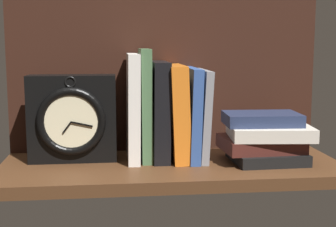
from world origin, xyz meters
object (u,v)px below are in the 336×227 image
at_px(book_blue_modern, 191,113).
at_px(book_gray_chess, 201,114).
at_px(book_orange_pandolfini, 177,112).
at_px(framed_clock, 72,119).
at_px(book_stack_side, 265,138).
at_px(book_black_skeptic, 160,111).
at_px(book_green_romantic, 145,105).
at_px(book_white_catcher, 133,107).

height_order(book_blue_modern, book_gray_chess, book_blue_modern).
relative_size(book_orange_pandolfini, book_gray_chess, 1.05).
height_order(book_orange_pandolfini, framed_clock, book_orange_pandolfini).
bearing_deg(book_gray_chess, book_blue_modern, 180.00).
xyz_separation_m(framed_clock, book_stack_side, (0.41, -0.05, -0.04)).
bearing_deg(framed_clock, book_orange_pandolfini, 1.25).
height_order(book_black_skeptic, framed_clock, book_black_skeptic).
distance_m(book_orange_pandolfini, book_gray_chess, 0.05).
relative_size(book_black_skeptic, book_stack_side, 1.10).
bearing_deg(book_black_skeptic, book_orange_pandolfini, 0.00).
distance_m(book_green_romantic, book_stack_side, 0.27).
distance_m(book_white_catcher, book_stack_side, 0.29).
height_order(book_gray_chess, framed_clock, book_gray_chess).
bearing_deg(book_gray_chess, framed_clock, -178.99).
height_order(book_white_catcher, book_blue_modern, book_white_catcher).
height_order(book_white_catcher, framed_clock, book_white_catcher).
distance_m(book_white_catcher, book_orange_pandolfini, 0.10).
bearing_deg(book_orange_pandolfini, book_stack_side, -15.83).
height_order(book_orange_pandolfini, book_blue_modern, book_orange_pandolfini).
height_order(book_green_romantic, framed_clock, book_green_romantic).
distance_m(book_orange_pandolfini, framed_clock, 0.23).
bearing_deg(book_orange_pandolfini, book_white_catcher, 180.00).
relative_size(book_green_romantic, framed_clock, 1.29).
height_order(book_green_romantic, book_black_skeptic, book_green_romantic).
distance_m(book_black_skeptic, book_gray_chess, 0.09).
bearing_deg(book_green_romantic, book_black_skeptic, 0.00).
distance_m(book_green_romantic, framed_clock, 0.16).
bearing_deg(book_blue_modern, book_gray_chess, 0.00).
distance_m(book_white_catcher, book_green_romantic, 0.03).
bearing_deg(book_green_romantic, book_blue_modern, 0.00).
bearing_deg(book_black_skeptic, book_white_catcher, 180.00).
xyz_separation_m(book_green_romantic, book_blue_modern, (0.10, 0.00, -0.02)).
xyz_separation_m(book_green_romantic, book_orange_pandolfini, (0.07, 0.00, -0.02)).
relative_size(book_orange_pandolfini, book_stack_side, 1.06).
relative_size(book_black_skeptic, book_orange_pandolfini, 1.04).
xyz_separation_m(book_black_skeptic, book_orange_pandolfini, (0.04, 0.00, -0.00)).
relative_size(book_white_catcher, book_stack_side, 1.19).
bearing_deg(book_green_romantic, framed_clock, -178.19).
xyz_separation_m(book_orange_pandolfini, book_gray_chess, (0.05, 0.00, -0.01)).
xyz_separation_m(book_gray_chess, book_stack_side, (0.13, -0.05, -0.05)).
relative_size(book_green_romantic, book_stack_side, 1.24).
relative_size(book_white_catcher, book_green_romantic, 0.96).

